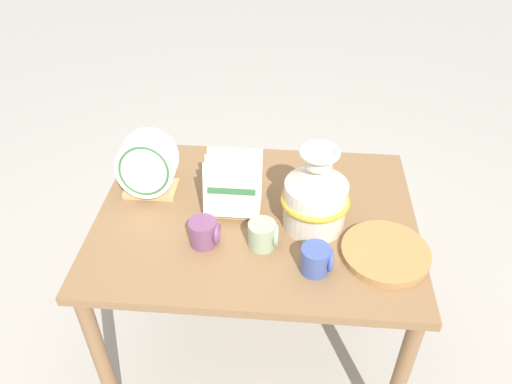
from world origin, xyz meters
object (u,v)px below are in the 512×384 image
object	(u,v)px
mug_plum_glaze	(205,233)
mug_sage_glaze	(263,235)
dish_rack_round_plates	(148,172)
wicker_charger_stack	(385,253)
dish_rack_square_plates	(233,192)
mug_cobalt_glaze	(317,260)
ceramic_vase	(316,194)

from	to	relation	value
mug_plum_glaze	mug_sage_glaze	world-z (taller)	same
dish_rack_round_plates	wicker_charger_stack	bearing A→B (deg)	-17.23
dish_rack_round_plates	mug_sage_glaze	world-z (taller)	dish_rack_round_plates
dish_rack_square_plates	mug_sage_glaze	size ratio (longest dim) A/B	2.13
dish_rack_square_plates	mug_cobalt_glaze	size ratio (longest dim) A/B	2.13
ceramic_vase	mug_sage_glaze	size ratio (longest dim) A/B	3.08
dish_rack_round_plates	wicker_charger_stack	distance (m)	0.92
ceramic_vase	wicker_charger_stack	distance (m)	0.31
dish_rack_round_plates	mug_plum_glaze	size ratio (longest dim) A/B	2.31
mug_plum_glaze	ceramic_vase	bearing A→B (deg)	19.21
mug_sage_glaze	mug_cobalt_glaze	distance (m)	0.21
dish_rack_round_plates	mug_cobalt_glaze	distance (m)	0.74
ceramic_vase	mug_plum_glaze	bearing A→B (deg)	-160.79
dish_rack_square_plates	mug_sage_glaze	distance (m)	0.22
dish_rack_square_plates	ceramic_vase	bearing A→B (deg)	-11.28
dish_rack_square_plates	mug_cobalt_glaze	bearing A→B (deg)	-43.12
ceramic_vase	wicker_charger_stack	world-z (taller)	ceramic_vase
dish_rack_square_plates	mug_plum_glaze	xyz separation A→B (m)	(-0.08, -0.19, -0.03)
dish_rack_square_plates	wicker_charger_stack	xyz separation A→B (m)	(0.54, -0.20, -0.07)
mug_plum_glaze	mug_cobalt_glaze	world-z (taller)	same
wicker_charger_stack	mug_plum_glaze	bearing A→B (deg)	179.01
dish_rack_round_plates	mug_cobalt_glaze	xyz separation A→B (m)	(0.64, -0.36, -0.05)
dish_rack_square_plates	wicker_charger_stack	size ratio (longest dim) A/B	0.75
dish_rack_square_plates	mug_sage_glaze	bearing A→B (deg)	-55.93
mug_sage_glaze	ceramic_vase	bearing A→B (deg)	35.80
ceramic_vase	mug_plum_glaze	world-z (taller)	ceramic_vase
mug_plum_glaze	dish_rack_round_plates	bearing A→B (deg)	134.70
ceramic_vase	mug_cobalt_glaze	xyz separation A→B (m)	(0.01, -0.23, -0.09)
dish_rack_square_plates	mug_plum_glaze	size ratio (longest dim) A/B	2.13
mug_cobalt_glaze	ceramic_vase	bearing A→B (deg)	91.93
wicker_charger_stack	mug_plum_glaze	xyz separation A→B (m)	(-0.62, 0.01, 0.03)
ceramic_vase	dish_rack_square_plates	size ratio (longest dim) A/B	1.45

